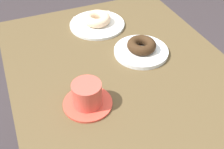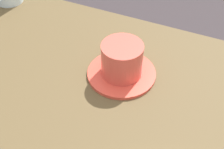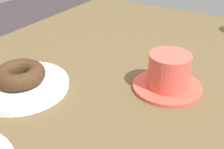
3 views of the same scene
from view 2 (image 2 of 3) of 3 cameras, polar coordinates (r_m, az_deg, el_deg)
name	(u,v)px [view 2 (image 2 of 3)]	position (r m, az deg, el deg)	size (l,w,h in m)	color
coffee_cup	(122,62)	(0.62, 1.89, 2.35)	(0.15, 0.15, 0.08)	#DB4636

